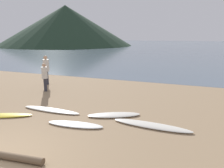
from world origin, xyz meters
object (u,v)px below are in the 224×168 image
Objects in this scene: surfboard_1 at (51,110)px; person_0 at (46,68)px; surfboard_3 at (114,115)px; surfboard_4 at (152,125)px; surfboard_0 at (1,115)px; person_1 at (45,75)px; surfboard_2 at (75,124)px; driftwood_log at (12,157)px.

person_0 reaches higher than surfboard_1.
surfboard_4 is (1.52, -0.45, -0.00)m from surfboard_3.
surfboard_0 is 1.51× the size of person_1.
surfboard_1 is at bearing -32.04° from person_0.
surfboard_2 is 2.62m from surfboard_4.
person_0 is 1.16× the size of person_1.
driftwood_log is (-1.40, -3.60, 0.04)m from surfboard_3.
surfboard_4 is at bearing -12.33° from surfboard_0.
surfboard_2 is 0.99× the size of surfboard_3.
driftwood_log is at bearing -69.19° from surfboard_1.
surfboard_4 is 8.30m from person_0.
person_0 is (-3.11, 3.86, 1.02)m from surfboard_1.
person_0 is at bearing 123.20° from surfboard_3.
driftwood_log reaches higher than surfboard_2.
person_0 is at bearing 121.37° from driftwood_log.
driftwood_log is at bearing -61.52° from surfboard_0.
driftwood_log is at bearing -107.45° from surfboard_2.
surfboard_4 is at bearing -42.00° from surfboard_3.
surfboard_3 is (4.03, 1.54, 0.01)m from surfboard_0.
surfboard_4 is at bearing 47.27° from driftwood_log.
driftwood_log reaches higher than surfboard_1.
person_0 is at bearing 85.18° from surfboard_0.
person_1 is at bearing 160.77° from surfboard_4.
surfboard_2 is at bearing -58.74° from person_1.
driftwood_log reaches higher than surfboard_4.
driftwood_log is (2.63, -2.06, 0.05)m from surfboard_0.
surfboard_1 is at bearing 16.23° from surfboard_0.
surfboard_0 is at bearing -140.19° from surfboard_1.
person_1 reaches higher than surfboard_4.
person_0 reaches higher than surfboard_4.
driftwood_log reaches higher than surfboard_0.
surfboard_1 is at bearing 162.58° from surfboard_3.
surfboard_0 is 0.87× the size of surfboard_4.
person_0 is at bearing 129.00° from surfboard_1.
surfboard_3 is 1.16× the size of driftwood_log.
surfboard_2 is 1.60m from surfboard_3.
surfboard_4 reaches higher than surfboard_0.
surfboard_0 is at bearing 175.49° from surfboard_3.
person_0 is at bearing 127.88° from surfboard_2.
person_1 is at bearing 120.62° from driftwood_log.
surfboard_0 is 3.83m from person_1.
person_1 is 0.89× the size of driftwood_log.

